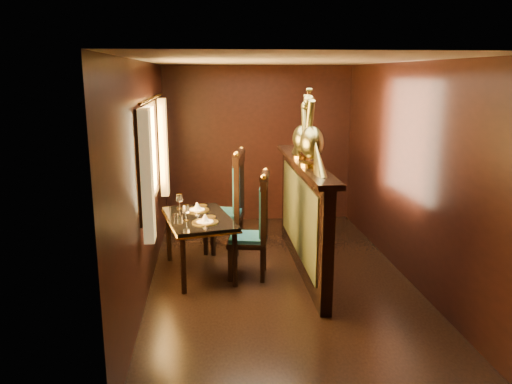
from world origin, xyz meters
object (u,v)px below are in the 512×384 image
peacock_right (303,127)px  peacock_left (312,128)px  chair_left (258,222)px  chair_right (233,199)px  dining_table (198,222)px

peacock_right → peacock_left: bearing=-90.0°
chair_left → chair_right: bearing=114.7°
dining_table → peacock_left: peacock_left is taller
dining_table → chair_left: (0.69, -0.17, 0.03)m
peacock_left → dining_table: bearing=163.1°
chair_right → dining_table: bearing=-109.0°
chair_left → peacock_right: peacock_right is taller
chair_right → peacock_left: size_ratio=1.66×
chair_left → peacock_right: bearing=40.0°
peacock_left → peacock_right: size_ratio=1.10×
chair_left → dining_table: bearing=175.7°
dining_table → peacock_right: size_ratio=1.72×
chair_left → peacock_left: peacock_left is taller
chair_left → chair_right: chair_right is taller
chair_right → peacock_left: (0.82, -1.11, 1.05)m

